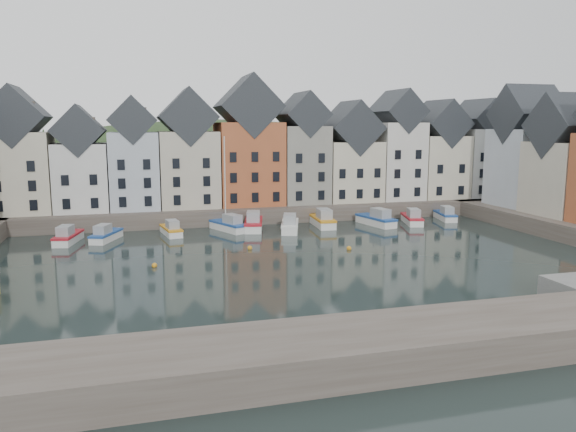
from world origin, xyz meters
name	(u,v)px	position (x,y,z in m)	size (l,w,h in m)	color
ground	(309,265)	(0.00, 0.00, 0.00)	(260.00, 260.00, 0.00)	black
far_quay	(246,209)	(0.00, 30.00, 1.00)	(90.00, 16.00, 2.00)	#483F37
near_wall	(253,360)	(-10.00, -22.00, 1.00)	(50.00, 6.00, 2.00)	#483F37
hillside	(221,286)	(0.02, 56.00, -17.96)	(153.60, 70.40, 64.00)	#22371B
far_terrace	(271,154)	(3.21, 28.00, 8.88)	(72.37, 8.16, 17.78)	beige
right_terrace	(571,159)	(36.00, 8.07, 8.91)	(8.30, 24.25, 16.36)	#ADB6C0
mooring_buoys	(255,253)	(-4.00, 5.33, 0.15)	(20.50, 5.50, 0.50)	orange
boat_a	(68,237)	(-22.81, 16.53, 0.67)	(3.02, 6.15, 2.27)	silver
boat_b	(106,235)	(-18.82, 16.68, 0.64)	(3.72, 5.86, 2.16)	silver
boat_c	(171,230)	(-11.42, 18.11, 0.62)	(2.50, 5.63, 2.09)	silver
boat_d	(229,225)	(-4.35, 18.85, 0.77)	(4.20, 6.42, 11.80)	silver
boat_e	(254,223)	(-1.23, 18.98, 0.78)	(3.70, 7.17, 2.63)	silver
boat_f	(290,225)	(2.83, 16.64, 0.74)	(3.81, 6.74, 2.47)	silver
boat_g	(323,220)	(7.84, 18.85, 0.78)	(2.64, 6.92, 2.60)	silver
boat_h	(377,220)	(14.86, 17.56, 0.76)	(3.38, 6.89, 2.54)	silver
boat_i	(412,219)	(19.91, 17.43, 0.69)	(3.40, 6.31, 2.32)	silver
boat_j	(445,215)	(25.82, 19.05, 0.65)	(3.00, 5.92, 2.18)	silver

